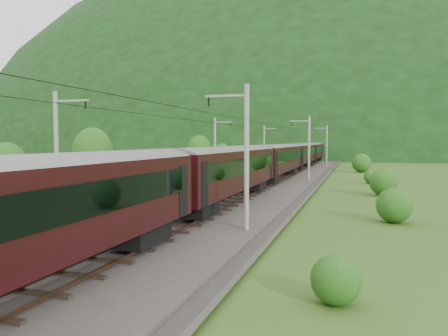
# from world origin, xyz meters

# --- Properties ---
(ground) EXTENTS (600.00, 600.00, 0.00)m
(ground) POSITION_xyz_m (0.00, 0.00, 0.00)
(ground) COLOR #304B17
(ground) RESTS_ON ground
(railbed) EXTENTS (14.00, 220.00, 0.30)m
(railbed) POSITION_xyz_m (0.00, 10.00, 0.15)
(railbed) COLOR #38332D
(railbed) RESTS_ON ground
(track_left) EXTENTS (2.40, 220.00, 0.27)m
(track_left) POSITION_xyz_m (-2.40, 10.00, 0.37)
(track_left) COLOR brown
(track_left) RESTS_ON railbed
(track_right) EXTENTS (2.40, 220.00, 0.27)m
(track_right) POSITION_xyz_m (2.40, 10.00, 0.37)
(track_right) COLOR brown
(track_right) RESTS_ON railbed
(catenary_left) EXTENTS (2.54, 192.28, 8.00)m
(catenary_left) POSITION_xyz_m (-6.12, 32.00, 4.50)
(catenary_left) COLOR gray
(catenary_left) RESTS_ON railbed
(catenary_right) EXTENTS (2.54, 192.28, 8.00)m
(catenary_right) POSITION_xyz_m (6.12, 32.00, 4.50)
(catenary_right) COLOR gray
(catenary_right) RESTS_ON railbed
(overhead_wires) EXTENTS (4.83, 198.00, 0.03)m
(overhead_wires) POSITION_xyz_m (0.00, 10.00, 7.10)
(overhead_wires) COLOR black
(overhead_wires) RESTS_ON ground
(mountain_main) EXTENTS (504.00, 360.00, 244.00)m
(mountain_main) POSITION_xyz_m (0.00, 260.00, 0.00)
(mountain_main) COLOR black
(mountain_main) RESTS_ON ground
(mountain_ridge) EXTENTS (336.00, 280.00, 132.00)m
(mountain_ridge) POSITION_xyz_m (-120.00, 300.00, 0.00)
(mountain_ridge) COLOR black
(mountain_ridge) RESTS_ON ground
(train) EXTENTS (2.98, 166.21, 5.17)m
(train) POSITION_xyz_m (2.40, 32.05, 3.53)
(train) COLOR black
(train) RESTS_ON ground
(hazard_post_near) EXTENTS (0.15, 0.15, 1.44)m
(hazard_post_near) POSITION_xyz_m (-0.09, 53.78, 1.02)
(hazard_post_near) COLOR red
(hazard_post_near) RESTS_ON railbed
(hazard_post_far) EXTENTS (0.15, 0.15, 1.39)m
(hazard_post_far) POSITION_xyz_m (0.68, 40.98, 0.99)
(hazard_post_far) COLOR red
(hazard_post_far) RESTS_ON railbed
(signal) EXTENTS (0.26, 0.26, 2.38)m
(signal) POSITION_xyz_m (-4.35, 55.89, 1.70)
(signal) COLOR black
(signal) RESTS_ON railbed
(vegetation_left) EXTENTS (12.13, 148.53, 6.86)m
(vegetation_left) POSITION_xyz_m (-14.00, 17.80, 2.51)
(vegetation_left) COLOR #215516
(vegetation_left) RESTS_ON ground
(vegetation_right) EXTENTS (5.23, 106.88, 2.80)m
(vegetation_right) POSITION_xyz_m (13.45, 16.84, 1.19)
(vegetation_right) COLOR #215516
(vegetation_right) RESTS_ON ground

